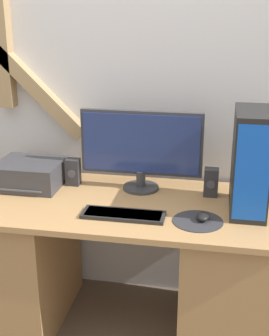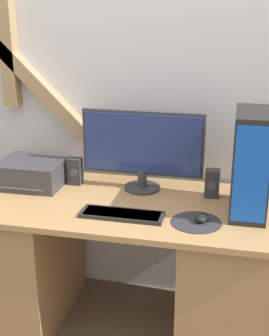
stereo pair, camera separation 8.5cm
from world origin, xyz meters
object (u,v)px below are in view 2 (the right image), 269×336
at_px(computer_tower, 251,163).
at_px(speaker_right, 212,183).
at_px(keyboard, 122,214).
at_px(speaker_left, 75,171).
at_px(monitor, 143,147).
at_px(mouse, 201,217).
at_px(printer, 33,173).

xyz_separation_m(computer_tower, speaker_right, (-0.18, 0.15, -0.18)).
distance_m(keyboard, computer_tower, 0.66).
height_order(speaker_left, speaker_right, same).
distance_m(monitor, speaker_right, 0.42).
relative_size(keyboard, speaker_right, 2.65).
height_order(mouse, printer, printer).
bearing_deg(printer, monitor, 6.23).
bearing_deg(keyboard, printer, 153.14).
bearing_deg(computer_tower, speaker_left, 169.69).
xyz_separation_m(computer_tower, speaker_left, (-0.95, 0.17, -0.18)).
bearing_deg(keyboard, computer_tower, 17.77).
bearing_deg(keyboard, speaker_left, 135.16).
xyz_separation_m(speaker_left, speaker_right, (0.77, -0.02, 0.00)).
relative_size(mouse, speaker_left, 0.62).
distance_m(keyboard, printer, 0.67).
xyz_separation_m(monitor, speaker_right, (0.38, -0.03, -0.17)).
bearing_deg(monitor, keyboard, -93.54).
bearing_deg(monitor, printer, -173.77).
bearing_deg(speaker_right, computer_tower, -39.76).
bearing_deg(printer, speaker_left, 14.20).
xyz_separation_m(keyboard, speaker_left, (-0.36, 0.36, 0.07)).
distance_m(monitor, printer, 0.65).
relative_size(printer, speaker_right, 2.33).
bearing_deg(speaker_left, computer_tower, -10.31).
distance_m(speaker_left, speaker_right, 0.77).
bearing_deg(printer, keyboard, -26.86).
relative_size(monitor, computer_tower, 1.31).
bearing_deg(computer_tower, mouse, -142.22).
relative_size(speaker_left, speaker_right, 1.00).
distance_m(computer_tower, speaker_right, 0.29).
distance_m(computer_tower, speaker_left, 0.98).
height_order(monitor, keyboard, monitor).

